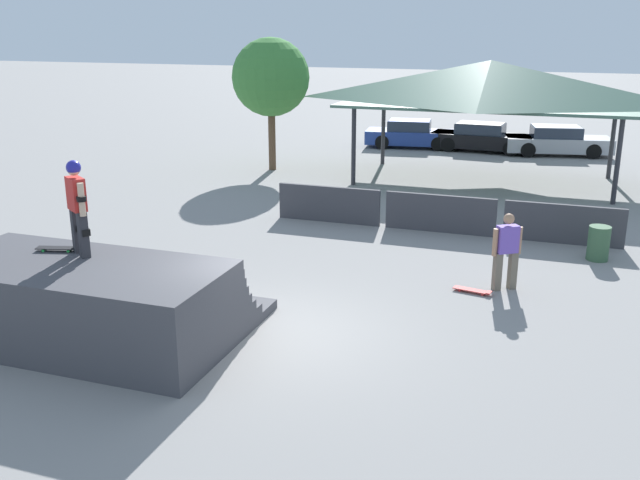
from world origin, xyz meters
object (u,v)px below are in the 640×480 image
Objects in this scene: bystander_walking at (507,248)px; trash_bin at (599,243)px; skateboard_on_ground at (474,290)px; skateboard_on_deck at (59,248)px; tree_beside_pavilion at (271,78)px; parked_car_blue at (411,134)px; parked_car_black at (482,138)px; skater_on_deck at (77,201)px; parked_car_silver at (557,141)px.

bystander_walking reaches higher than trash_bin.
skateboard_on_deck is at bearing -137.73° from skateboard_on_ground.
tree_beside_pavilion reaches higher than parked_car_blue.
trash_bin is at bearing -68.62° from parked_car_black.
bystander_walking is 17.87m from parked_car_black.
skater_on_deck is 23.97m from parked_car_silver.
bystander_walking is at bearing -78.93° from parked_car_blue.
skateboard_on_deck is at bearing -2.14° from bystander_walking.
skater_on_deck is 0.37× the size of parked_car_silver.
bystander_walking is 0.39× the size of parked_car_blue.
parked_car_silver is at bearing -125.93° from bystander_walking.
bystander_walking reaches higher than parked_car_blue.
skater_on_deck is 0.38× the size of parked_car_black.
trash_bin is at bearing -33.10° from tree_beside_pavilion.
tree_beside_pavilion is 1.10× the size of parked_car_black.
bystander_walking is at bearing -103.14° from parked_car_silver.
skater_on_deck is 1.02× the size of bystander_walking.
parked_car_blue is 6.50m from parked_car_silver.
skater_on_deck is at bearing -97.26° from parked_car_black.
skateboard_on_deck is 22.52m from parked_car_blue.
trash_bin is at bearing 22.06° from skateboard_on_deck.
skater_on_deck reaches higher than skateboard_on_ground.
skateboard_on_deck is 0.18× the size of parked_car_blue.
trash_bin is 0.19× the size of parked_car_blue.
bystander_walking is at bearing -77.38° from parked_car_black.
parked_car_black is at bearing 107.41° from skateboard_on_ground.
trash_bin is at bearing 74.95° from skater_on_deck.
parked_car_black is (5.03, 22.47, -0.97)m from skateboard_on_deck.
skateboard_on_deck is at bearing -81.69° from tree_beside_pavilion.
parked_car_silver reaches higher than skateboard_on_ground.
tree_beside_pavilion is 8.63m from parked_car_blue.
skateboard_on_ground is 18.86m from parked_car_blue.
parked_car_blue is at bearing -175.40° from parked_car_black.
parked_car_black reaches higher than skateboard_on_ground.
tree_beside_pavilion is at bearing -80.87° from bystander_walking.
bystander_walking is 1.16m from skateboard_on_ground.
parked_car_black reaches higher than trash_bin.
skateboard_on_ground is at bearing 15.24° from skateboard_on_deck.
tree_beside_pavilion is 5.98× the size of trash_bin.
skater_on_deck is at bearing -135.41° from skateboard_on_ground.
trash_bin is at bearing -158.91° from bystander_walking.
skateboard_on_deck is at bearing -121.43° from parked_car_silver.
bystander_walking is at bearing 68.99° from skater_on_deck.
parked_car_blue is at bearing 121.77° from skater_on_deck.
trash_bin is (2.55, 3.28, 0.37)m from skateboard_on_ground.
parked_car_black and parked_car_silver have the same top height.
skateboard_on_deck is 0.16× the size of tree_beside_pavilion.
parked_car_silver is at bearing -6.29° from parked_car_blue.
skateboard_on_deck is 15.70m from tree_beside_pavilion.
parked_car_black is (4.48, 22.51, -1.91)m from skater_on_deck.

